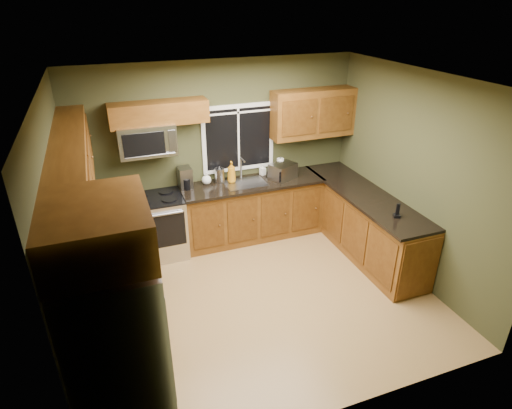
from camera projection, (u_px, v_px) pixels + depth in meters
floor at (262, 297)px, 5.49m from camera, size 4.20×4.20×0.00m
ceiling at (263, 82)px, 4.29m from camera, size 4.20×4.20×0.00m
back_wall at (219, 153)px, 6.40m from camera, size 4.20×0.00×4.20m
front_wall at (345, 296)px, 3.38m from camera, size 4.20×0.00×4.20m
left_wall at (65, 235)px, 4.23m from camera, size 0.00×3.60×3.60m
right_wall at (413, 178)px, 5.54m from camera, size 0.00×3.60×3.60m
window at (238, 138)px, 6.39m from camera, size 1.12×0.03×1.02m
base_cabinets_left at (108, 276)px, 5.12m from camera, size 0.60×2.65×0.90m
countertop_left at (104, 242)px, 4.92m from camera, size 0.65×2.65×0.04m
base_cabinets_back at (252, 210)px, 6.68m from camera, size 2.17×0.60×0.90m
countertop_back at (253, 183)px, 6.45m from camera, size 2.17×0.65×0.04m
base_cabinets_peninsula at (362, 223)px, 6.30m from camera, size 0.60×2.52×0.90m
countertop_peninsula at (364, 194)px, 6.09m from camera, size 0.65×2.50×0.04m
upper_cabinets_left at (74, 168)px, 4.46m from camera, size 0.33×2.65×0.72m
upper_cabinets_back_left at (159, 113)px, 5.68m from camera, size 1.30×0.33×0.30m
upper_cabinets_back_right at (313, 113)px, 6.49m from camera, size 1.30×0.33×0.72m
upper_cabinet_over_fridge at (96, 230)px, 2.95m from camera, size 0.72×0.90×0.38m
refrigerator at (120, 351)px, 3.45m from camera, size 0.74×0.90×1.80m
range at (158, 226)px, 6.19m from camera, size 0.76×0.69×0.94m
microwave at (147, 140)px, 5.74m from camera, size 0.76×0.41×0.42m
sink at (245, 182)px, 6.41m from camera, size 0.60×0.42×0.36m
toaster_oven at (283, 171)px, 6.52m from camera, size 0.46×0.42×0.24m
coffee_maker at (185, 178)px, 6.20m from camera, size 0.19×0.26×0.31m
kettle at (219, 175)px, 6.38m from camera, size 0.18×0.18×0.27m
paper_towel_roll at (280, 166)px, 6.68m from camera, size 0.11×0.11×0.28m
soap_bottle_a at (231, 172)px, 6.37m from camera, size 0.13×0.13×0.33m
soap_bottle_b at (263, 170)px, 6.67m from camera, size 0.10×0.10×0.17m
soap_bottle_c at (206, 178)px, 6.35m from camera, size 0.15×0.15×0.18m
cordless_phone at (397, 213)px, 5.41m from camera, size 0.11×0.11×0.19m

